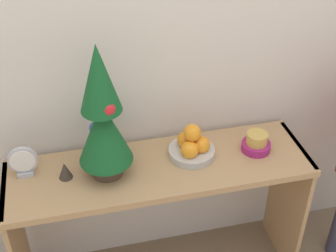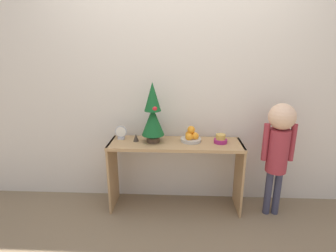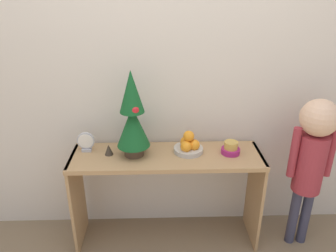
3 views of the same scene
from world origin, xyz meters
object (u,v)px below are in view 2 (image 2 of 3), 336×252
object	(u,v)px
fruit_bowl	(191,137)
singing_bowl	(221,139)
mini_tree	(153,114)
child_figure	(279,142)
figurine	(136,138)
desk_clock	(121,133)

from	to	relation	value
fruit_bowl	singing_bowl	xyz separation A→B (m)	(0.28, -0.03, -0.01)
mini_tree	child_figure	world-z (taller)	mini_tree
fruit_bowl	figurine	xyz separation A→B (m)	(-0.53, -0.02, -0.01)
fruit_bowl	child_figure	world-z (taller)	child_figure
fruit_bowl	desk_clock	distance (m)	0.69
child_figure	singing_bowl	bearing A→B (deg)	171.04
child_figure	desk_clock	bearing A→B (deg)	174.52
desk_clock	figurine	bearing A→B (deg)	-18.57
singing_bowl	desk_clock	xyz separation A→B (m)	(-0.97, 0.06, 0.03)
desk_clock	child_figure	size ratio (longest dim) A/B	0.12
fruit_bowl	singing_bowl	size ratio (longest dim) A/B	1.57
mini_tree	figurine	distance (m)	0.29
fruit_bowl	child_figure	size ratio (longest dim) A/B	0.18
singing_bowl	figurine	xyz separation A→B (m)	(-0.81, 0.01, 0.00)
desk_clock	fruit_bowl	bearing A→B (deg)	-2.73
singing_bowl	mini_tree	bearing A→B (deg)	180.00
desk_clock	figurine	xyz separation A→B (m)	(0.16, -0.05, -0.03)
mini_tree	figurine	size ratio (longest dim) A/B	7.90
fruit_bowl	desk_clock	size ratio (longest dim) A/B	1.43
fruit_bowl	figurine	bearing A→B (deg)	-177.85
desk_clock	child_figure	xyz separation A→B (m)	(1.49, -0.14, -0.02)
mini_tree	desk_clock	distance (m)	0.39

